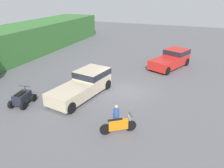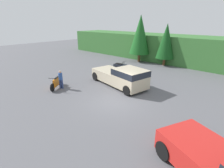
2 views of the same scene
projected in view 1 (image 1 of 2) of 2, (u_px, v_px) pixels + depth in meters
The scene contains 6 objects.
ground_plane at pixel (123, 91), 18.37m from camera, with size 80.00×80.00×0.00m, color #5B5B60.
pickup_truck_red at pixel (172, 58), 23.89m from camera, with size 5.63×4.01×1.81m.
pickup_truck_second at pixel (85, 83), 17.46m from camera, with size 6.08×3.17×1.81m.
dirt_bike at pixel (118, 126), 12.84m from camera, with size 1.37×1.89×1.16m.
quad_atv at pixel (22, 98), 16.04m from camera, with size 2.03×1.45×1.28m.
rider_person at pixel (116, 116), 13.08m from camera, with size 0.46×0.46×1.62m.
Camera 1 is at (-15.86, -5.13, 7.80)m, focal length 35.00 mm.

